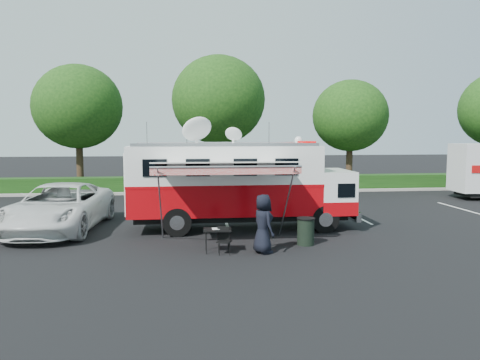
% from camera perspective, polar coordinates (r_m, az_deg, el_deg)
% --- Properties ---
extents(ground_plane, '(120.00, 120.00, 0.00)m').
position_cam_1_polar(ground_plane, '(18.62, 0.17, -5.98)').
color(ground_plane, black).
rests_on(ground_plane, ground).
extents(back_border, '(60.00, 6.14, 8.87)m').
position_cam_1_polar(back_border, '(31.20, -0.49, 7.99)').
color(back_border, '#9E998E').
rests_on(back_border, ground_plane).
extents(stall_lines, '(24.12, 5.50, 0.01)m').
position_cam_1_polar(stall_lines, '(21.50, -2.08, -4.38)').
color(stall_lines, silver).
rests_on(stall_lines, ground_plane).
extents(command_truck, '(8.80, 2.42, 4.23)m').
position_cam_1_polar(command_truck, '(18.33, -0.06, -0.44)').
color(command_truck, black).
rests_on(command_truck, ground_plane).
extents(awning, '(4.80, 2.49, 2.90)m').
position_cam_1_polar(awning, '(15.68, -1.90, 1.84)').
color(awning, silver).
rests_on(awning, ground_plane).
extents(white_suv, '(3.50, 6.73, 1.81)m').
position_cam_1_polar(white_suv, '(19.68, -21.06, -5.73)').
color(white_suv, silver).
rests_on(white_suv, ground_plane).
extents(person, '(0.88, 1.07, 1.87)m').
position_cam_1_polar(person, '(15.02, 2.82, -8.86)').
color(person, black).
rests_on(person, ground_plane).
extents(folding_table, '(0.91, 0.67, 0.75)m').
position_cam_1_polar(folding_table, '(14.96, -2.78, -6.16)').
color(folding_table, black).
rests_on(folding_table, ground_plane).
extents(folding_chair, '(0.53, 0.56, 0.85)m').
position_cam_1_polar(folding_chair, '(14.83, -1.98, -7.07)').
color(folding_chair, black).
rests_on(folding_chair, ground_plane).
extents(trash_bin, '(0.62, 0.62, 0.93)m').
position_cam_1_polar(trash_bin, '(16.10, 8.01, -6.20)').
color(trash_bin, black).
rests_on(trash_bin, ground_plane).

